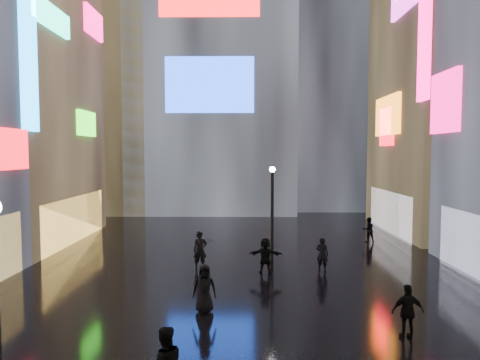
{
  "coord_description": "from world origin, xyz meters",
  "views": [
    {
      "loc": [
        0.14,
        -1.96,
        5.89
      ],
      "look_at": [
        0.0,
        12.0,
        5.0
      ],
      "focal_mm": 32.0,
      "sensor_mm": 36.0,
      "label": 1
    }
  ],
  "objects": [
    {
      "name": "pedestrian_8",
      "position": [
        4.02,
        19.06,
        0.84
      ],
      "size": [
        0.73,
        0.63,
        1.69
      ],
      "primitive_type": "imported",
      "rotation": [
        0.0,
        0.0,
        2.7
      ],
      "color": "black",
      "rests_on": "ground"
    },
    {
      "name": "pedestrian_5",
      "position": [
        1.17,
        18.6,
        0.88
      ],
      "size": [
        1.67,
        0.68,
        1.76
      ],
      "primitive_type": "imported",
      "rotation": [
        0.0,
        0.0,
        3.04
      ],
      "color": "black",
      "rests_on": "ground"
    },
    {
      "name": "umbrella_2",
      "position": [
        -1.33,
        13.44,
        2.28
      ],
      "size": [
        1.46,
        1.45,
        0.97
      ],
      "primitive_type": "imported",
      "rotation": [
        0.0,
        0.0,
        2.09
      ],
      "color": "black",
      "rests_on": "pedestrian_4"
    },
    {
      "name": "pedestrian_4",
      "position": [
        -1.33,
        13.44,
        0.9
      ],
      "size": [
        0.91,
        0.62,
        1.8
      ],
      "primitive_type": "imported",
      "rotation": [
        0.0,
        0.0,
        0.05
      ],
      "color": "black",
      "rests_on": "ground"
    },
    {
      "name": "ground",
      "position": [
        0.0,
        20.0,
        0.0
      ],
      "size": [
        140.0,
        140.0,
        0.0
      ],
      "primitive_type": "plane",
      "color": "black",
      "rests_on": "ground"
    },
    {
      "name": "pedestrian_7",
      "position": [
        8.34,
        26.05,
        0.82
      ],
      "size": [
        0.83,
        0.67,
        1.64
      ],
      "primitive_type": "imported",
      "rotation": [
        0.0,
        0.0,
        3.2
      ],
      "color": "black",
      "rests_on": "ground"
    },
    {
      "name": "lamp_far",
      "position": [
        1.56,
        19.6,
        2.94
      ],
      "size": [
        0.3,
        0.3,
        5.2
      ],
      "color": "black",
      "rests_on": "ground"
    },
    {
      "name": "tower_flank_right",
      "position": [
        9.0,
        46.0,
        17.0
      ],
      "size": [
        12.0,
        12.0,
        34.0
      ],
      "primitive_type": "cube",
      "color": "black",
      "rests_on": "ground"
    },
    {
      "name": "building_right_far",
      "position": [
        15.98,
        30.0,
        13.98
      ],
      "size": [
        10.28,
        12.0,
        28.0
      ],
      "color": "black",
      "rests_on": "ground"
    },
    {
      "name": "tower_main",
      "position": [
        -3.0,
        43.97,
        21.01
      ],
      "size": [
        16.0,
        14.2,
        42.0
      ],
      "color": "black",
      "rests_on": "ground"
    },
    {
      "name": "tower_flank_left",
      "position": [
        -14.0,
        42.0,
        13.0
      ],
      "size": [
        10.0,
        10.0,
        26.0
      ],
      "primitive_type": "cube",
      "color": "black",
      "rests_on": "ground"
    },
    {
      "name": "pedestrian_3",
      "position": [
        5.32,
        11.3,
        0.87
      ],
      "size": [
        1.03,
        0.44,
        1.75
      ],
      "primitive_type": "imported",
      "rotation": [
        0.0,
        0.0,
        3.16
      ],
      "color": "black",
      "rests_on": "ground"
    },
    {
      "name": "pedestrian_6",
      "position": [
        -2.1,
        19.32,
        0.96
      ],
      "size": [
        0.8,
        0.63,
        1.93
      ],
      "primitive_type": "imported",
      "rotation": [
        0.0,
        0.0,
        0.26
      ],
      "color": "black",
      "rests_on": "ground"
    }
  ]
}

